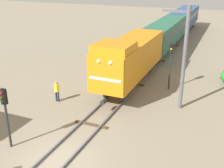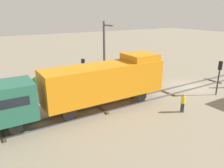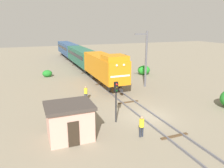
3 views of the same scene
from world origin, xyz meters
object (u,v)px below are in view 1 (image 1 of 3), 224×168
at_px(locomotive, 130,57).
at_px(catenary_mast, 184,57).
at_px(passenger_car_trailing, 185,17).
at_px(worker_by_signal, 57,90).
at_px(traffic_signal_near, 5,107).
at_px(traffic_signal_mid, 171,58).
at_px(passenger_car_leading, 165,32).

relative_size(locomotive, catenary_mast, 1.53).
relative_size(passenger_car_trailing, worker_by_signal, 8.24).
relative_size(traffic_signal_near, traffic_signal_mid, 0.90).
bearing_deg(passenger_car_leading, traffic_signal_mid, -74.93).
distance_m(passenger_car_trailing, traffic_signal_mid, 27.44).
bearing_deg(catenary_mast, traffic_signal_near, -131.70).
bearing_deg(traffic_signal_near, catenary_mast, 48.30).
xyz_separation_m(passenger_car_trailing, catenary_mast, (4.94, -30.55, 1.50)).
relative_size(passenger_car_leading, traffic_signal_mid, 3.40).
xyz_separation_m(passenger_car_trailing, traffic_signal_near, (-3.20, -39.68, 0.05)).
distance_m(traffic_signal_mid, worker_by_signal, 9.87).
height_order(locomotive, passenger_car_leading, locomotive).
bearing_deg(passenger_car_leading, traffic_signal_near, -97.27).
distance_m(locomotive, catenary_mast, 5.72).
bearing_deg(traffic_signal_mid, passenger_car_leading, 105.07).
bearing_deg(locomotive, passenger_car_leading, 90.00).
height_order(passenger_car_leading, catenary_mast, catenary_mast).
xyz_separation_m(worker_by_signal, catenary_mast, (9.14, 2.68, 3.03)).
distance_m(passenger_car_leading, catenary_mast, 16.77).
distance_m(traffic_signal_near, worker_by_signal, 6.71).
relative_size(locomotive, worker_by_signal, 6.82).
bearing_deg(catenary_mast, worker_by_signal, -163.62).
bearing_deg(locomotive, traffic_signal_mid, 11.83).
bearing_deg(traffic_signal_near, traffic_signal_mid, 62.09).
xyz_separation_m(passenger_car_leading, traffic_signal_near, (-3.20, -25.08, 0.05)).
bearing_deg(passenger_car_leading, worker_by_signal, -102.70).
height_order(traffic_signal_mid, worker_by_signal, traffic_signal_mid).
distance_m(passenger_car_trailing, catenary_mast, 30.98).
relative_size(passenger_car_leading, passenger_car_trailing, 1.00).
xyz_separation_m(passenger_car_trailing, worker_by_signal, (-4.20, -33.24, -1.53)).
distance_m(traffic_signal_mid, catenary_mast, 3.85).
bearing_deg(worker_by_signal, locomotive, -25.79).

